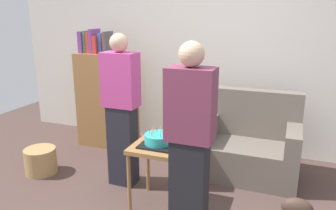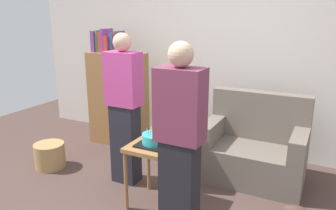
% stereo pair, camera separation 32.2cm
% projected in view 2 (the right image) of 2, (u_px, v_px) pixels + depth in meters
% --- Properties ---
extents(wall_back, '(6.00, 0.10, 2.70)m').
position_uv_depth(wall_back, '(224.00, 50.00, 4.32)').
color(wall_back, silver).
rests_on(wall_back, ground_plane).
extents(couch, '(1.10, 0.70, 0.96)m').
position_uv_depth(couch, '(254.00, 149.00, 3.70)').
color(couch, '#6B6056').
rests_on(couch, ground_plane).
extents(bookshelf, '(0.80, 0.36, 1.62)m').
position_uv_depth(bookshelf, '(118.00, 96.00, 4.63)').
color(bookshelf, olive).
rests_on(bookshelf, ground_plane).
extents(side_table, '(0.48, 0.48, 0.63)m').
position_uv_depth(side_table, '(156.00, 154.00, 3.12)').
color(side_table, olive).
rests_on(side_table, ground_plane).
extents(birthday_cake, '(0.32, 0.32, 0.17)m').
position_uv_depth(birthday_cake, '(156.00, 139.00, 3.08)').
color(birthday_cake, black).
rests_on(birthday_cake, side_table).
extents(person_blowing_candles, '(0.36, 0.22, 1.63)m').
position_uv_depth(person_blowing_candles, '(124.00, 109.00, 3.50)').
color(person_blowing_candles, '#23232D').
rests_on(person_blowing_candles, ground_plane).
extents(person_holding_cake, '(0.36, 0.22, 1.63)m').
position_uv_depth(person_holding_cake, '(180.00, 146.00, 2.53)').
color(person_holding_cake, black).
rests_on(person_holding_cake, ground_plane).
extents(wicker_basket, '(0.36, 0.36, 0.30)m').
position_uv_depth(wicker_basket, '(50.00, 155.00, 4.00)').
color(wicker_basket, '#A88451').
rests_on(wicker_basket, ground_plane).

